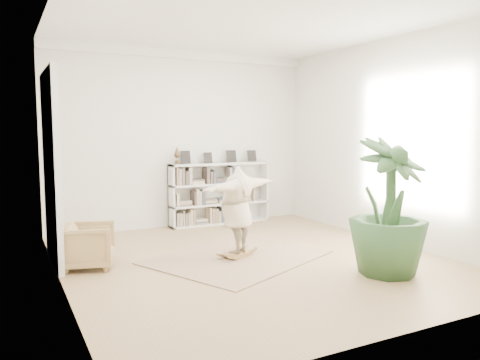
% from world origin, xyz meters
% --- Properties ---
extents(floor, '(6.00, 6.00, 0.00)m').
position_xyz_m(floor, '(0.00, 0.00, 0.00)').
color(floor, '#9F7E52').
rests_on(floor, ground).
extents(room_shell, '(6.00, 6.00, 6.00)m').
position_xyz_m(room_shell, '(0.00, 2.94, 3.51)').
color(room_shell, silver).
rests_on(room_shell, floor).
extents(doors, '(0.09, 1.78, 2.92)m').
position_xyz_m(doors, '(-2.70, 1.30, 1.40)').
color(doors, white).
rests_on(doors, floor).
extents(bookshelf, '(2.20, 0.35, 1.64)m').
position_xyz_m(bookshelf, '(0.74, 2.82, 0.64)').
color(bookshelf, silver).
rests_on(bookshelf, floor).
extents(armchair, '(0.87, 0.86, 0.65)m').
position_xyz_m(armchair, '(-2.30, 0.73, 0.32)').
color(armchair, '#A58157').
rests_on(armchair, floor).
extents(rug, '(3.10, 2.84, 0.02)m').
position_xyz_m(rug, '(-0.16, 0.21, 0.01)').
color(rug, tan).
rests_on(rug, floor).
extents(rocker_board, '(0.55, 0.46, 0.10)m').
position_xyz_m(rocker_board, '(-0.16, 0.21, 0.07)').
color(rocker_board, olive).
rests_on(rocker_board, rug).
extents(person, '(1.70, 1.09, 1.35)m').
position_xyz_m(person, '(-0.16, 0.21, 0.80)').
color(person, beige).
rests_on(person, rocker_board).
extents(houseplant, '(1.23, 1.23, 1.89)m').
position_xyz_m(houseplant, '(1.31, -1.48, 0.95)').
color(houseplant, '#2C4F27').
rests_on(houseplant, floor).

